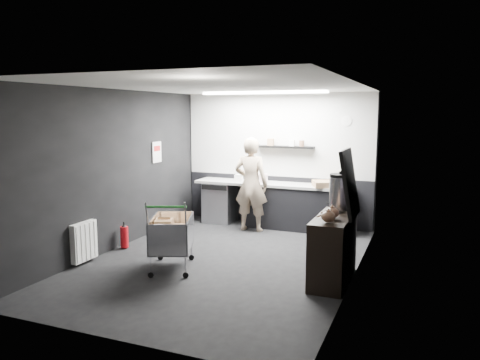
% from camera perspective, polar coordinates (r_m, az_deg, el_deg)
% --- Properties ---
extents(floor, '(5.50, 5.50, 0.00)m').
position_cam_1_polar(floor, '(7.45, -2.05, -9.86)').
color(floor, black).
rests_on(floor, ground).
extents(ceiling, '(5.50, 5.50, 0.00)m').
position_cam_1_polar(ceiling, '(7.08, -2.17, 11.37)').
color(ceiling, silver).
rests_on(ceiling, wall_back).
extents(wall_back, '(5.50, 0.00, 5.50)m').
position_cam_1_polar(wall_back, '(9.70, 4.54, 2.54)').
color(wall_back, black).
rests_on(wall_back, floor).
extents(wall_front, '(5.50, 0.00, 5.50)m').
position_cam_1_polar(wall_front, '(4.80, -15.65, -3.70)').
color(wall_front, black).
rests_on(wall_front, floor).
extents(wall_left, '(0.00, 5.50, 5.50)m').
position_cam_1_polar(wall_left, '(8.16, -15.05, 1.19)').
color(wall_left, black).
rests_on(wall_left, floor).
extents(wall_right, '(0.00, 5.50, 5.50)m').
position_cam_1_polar(wall_right, '(6.59, 13.98, -0.42)').
color(wall_right, black).
rests_on(wall_right, floor).
extents(kitchen_wall_panel, '(3.95, 0.02, 1.70)m').
position_cam_1_polar(kitchen_wall_panel, '(9.64, 4.54, 5.49)').
color(kitchen_wall_panel, silver).
rests_on(kitchen_wall_panel, wall_back).
extents(dado_panel, '(3.95, 0.02, 1.00)m').
position_cam_1_polar(dado_panel, '(9.80, 4.45, -2.42)').
color(dado_panel, black).
rests_on(dado_panel, wall_back).
extents(floating_shelf, '(1.20, 0.22, 0.04)m').
position_cam_1_polar(floating_shelf, '(9.49, 5.48, 4.04)').
color(floating_shelf, black).
rests_on(floating_shelf, wall_back).
extents(wall_clock, '(0.20, 0.03, 0.20)m').
position_cam_1_polar(wall_clock, '(9.30, 12.86, 7.05)').
color(wall_clock, white).
rests_on(wall_clock, wall_back).
extents(poster, '(0.02, 0.30, 0.40)m').
position_cam_1_polar(poster, '(9.19, -10.12, 3.37)').
color(poster, white).
rests_on(poster, wall_left).
extents(poster_red_band, '(0.02, 0.22, 0.10)m').
position_cam_1_polar(poster_red_band, '(9.18, -10.10, 3.81)').
color(poster_red_band, red).
rests_on(poster_red_band, poster).
extents(radiator, '(0.10, 0.50, 0.60)m').
position_cam_1_polar(radiator, '(7.62, -18.49, -7.12)').
color(radiator, white).
rests_on(radiator, wall_left).
extents(ceiling_strip, '(2.40, 0.20, 0.04)m').
position_cam_1_polar(ceiling_strip, '(8.80, 2.85, 10.57)').
color(ceiling_strip, white).
rests_on(ceiling_strip, ceiling).
extents(prep_counter, '(3.20, 0.61, 0.90)m').
position_cam_1_polar(prep_counter, '(9.48, 4.66, -3.05)').
color(prep_counter, black).
rests_on(prep_counter, floor).
extents(person, '(0.68, 0.45, 1.84)m').
position_cam_1_polar(person, '(9.11, 1.35, -0.53)').
color(person, beige).
rests_on(person, floor).
extents(shopping_cart, '(0.90, 1.16, 1.06)m').
position_cam_1_polar(shopping_cart, '(7.05, -8.35, -6.73)').
color(shopping_cart, silver).
rests_on(shopping_cart, floor).
extents(sideboard, '(0.52, 1.22, 1.83)m').
position_cam_1_polar(sideboard, '(6.60, 11.45, -7.15)').
color(sideboard, black).
rests_on(sideboard, floor).
extents(fire_extinguisher, '(0.14, 0.14, 0.45)m').
position_cam_1_polar(fire_extinguisher, '(8.28, -13.91, -6.66)').
color(fire_extinguisher, '#A80B11').
rests_on(fire_extinguisher, floor).
extents(cardboard_box, '(0.68, 0.62, 0.11)m').
position_cam_1_polar(cardboard_box, '(9.10, 10.70, -0.46)').
color(cardboard_box, '#987451').
rests_on(cardboard_box, prep_counter).
extents(pink_tub, '(0.18, 0.18, 0.18)m').
position_cam_1_polar(pink_tub, '(9.49, 2.87, 0.23)').
color(pink_tub, silver).
rests_on(pink_tub, prep_counter).
extents(white_container, '(0.17, 0.14, 0.14)m').
position_cam_1_polar(white_container, '(9.62, -0.15, 0.25)').
color(white_container, white).
rests_on(white_container, prep_counter).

